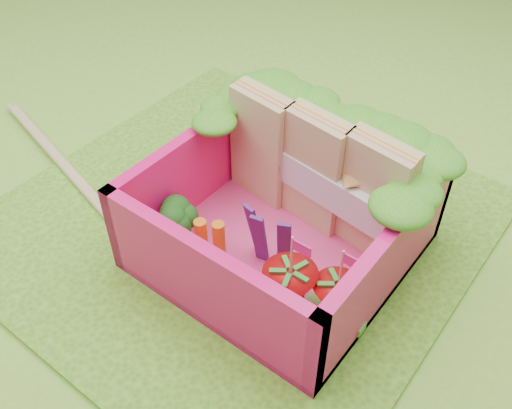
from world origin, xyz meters
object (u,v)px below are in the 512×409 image
object	(u,v)px
bento_box	(282,215)
strawberry_right	(336,301)
sandwich_stack	(315,171)
broccoli	(180,222)
chopsticks	(71,172)
strawberry_left	(289,290)

from	to	relation	value
bento_box	strawberry_right	xyz separation A→B (m)	(0.50, -0.25, -0.10)
sandwich_stack	broccoli	bearing A→B (deg)	-124.63
strawberry_right	bento_box	bearing A→B (deg)	153.76
bento_box	sandwich_stack	distance (m)	0.32
chopsticks	strawberry_left	bearing A→B (deg)	-1.41
sandwich_stack	chopsticks	xyz separation A→B (m)	(-1.48, -0.60, -0.36)
sandwich_stack	strawberry_left	bearing A→B (deg)	-66.06
bento_box	strawberry_left	world-z (taller)	strawberry_left
sandwich_stack	broccoli	size ratio (longest dim) A/B	3.61
sandwich_stack	broccoli	xyz separation A→B (m)	(-0.44, -0.64, -0.16)
broccoli	strawberry_left	bearing A→B (deg)	-0.13
broccoli	strawberry_left	size ratio (longest dim) A/B	0.68
sandwich_stack	strawberry_left	xyz separation A→B (m)	(0.28, -0.64, -0.19)
strawberry_right	chopsticks	size ratio (longest dim) A/B	0.24
sandwich_stack	chopsticks	bearing A→B (deg)	-157.99
bento_box	broccoli	world-z (taller)	bento_box
bento_box	sandwich_stack	xyz separation A→B (m)	(0.00, 0.30, 0.11)
chopsticks	strawberry_right	bearing A→B (deg)	1.37
bento_box	broccoli	xyz separation A→B (m)	(-0.44, -0.34, -0.06)
sandwich_stack	strawberry_left	world-z (taller)	sandwich_stack
bento_box	sandwich_stack	size ratio (longest dim) A/B	1.04
broccoli	strawberry_right	size ratio (longest dim) A/B	0.71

